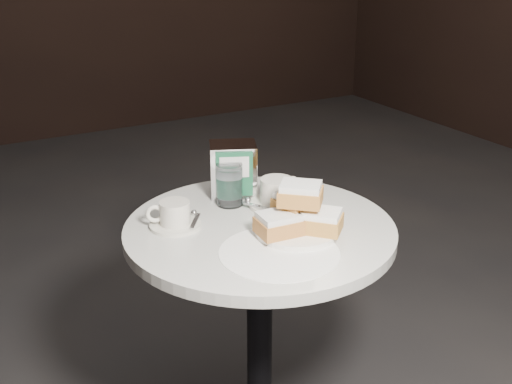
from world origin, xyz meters
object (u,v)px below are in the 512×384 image
object	(u,v)px
coffee_cup_left	(174,216)
water_glass_right	(231,177)
coffee_cup_right	(277,194)
napkin_dispenser	(233,169)
water_glass_left	(230,185)
cafe_table	(260,292)
beignet_plate	(298,216)

from	to	relation	value
coffee_cup_left	water_glass_right	bearing A→B (deg)	49.91
coffee_cup_right	napkin_dispenser	distance (m)	0.15
coffee_cup_right	napkin_dispenser	size ratio (longest dim) A/B	1.16
water_glass_left	cafe_table	bearing A→B (deg)	-87.90
beignet_plate	water_glass_right	distance (m)	0.32
coffee_cup_left	napkin_dispenser	bearing A→B (deg)	48.21
beignet_plate	napkin_dispenser	xyz separation A→B (m)	(-0.02, 0.31, 0.03)
coffee_cup_right	napkin_dispenser	xyz separation A→B (m)	(-0.07, 0.13, 0.04)
beignet_plate	water_glass_left	xyz separation A→B (m)	(-0.06, 0.25, 0.01)
cafe_table	water_glass_right	world-z (taller)	water_glass_right
cafe_table	coffee_cup_left	xyz separation A→B (m)	(-0.19, 0.10, 0.23)
coffee_cup_left	napkin_dispenser	xyz separation A→B (m)	(0.23, 0.12, 0.05)
water_glass_left	napkin_dispenser	size ratio (longest dim) A/B	0.74
beignet_plate	water_glass_right	world-z (taller)	beignet_plate
water_glass_right	napkin_dispenser	size ratio (longest dim) A/B	0.66
coffee_cup_left	water_glass_left	bearing A→B (deg)	38.12
napkin_dispenser	coffee_cup_right	bearing A→B (deg)	-40.44
water_glass_left	napkin_dispenser	bearing A→B (deg)	55.09
water_glass_left	water_glass_right	world-z (taller)	water_glass_left
water_glass_left	napkin_dispenser	xyz separation A→B (m)	(0.04, 0.06, 0.02)
cafe_table	water_glass_left	size ratio (longest dim) A/B	6.34
cafe_table	water_glass_left	distance (m)	0.30
water_glass_right	napkin_dispenser	xyz separation A→B (m)	(0.00, -0.01, 0.02)
cafe_table	coffee_cup_left	distance (m)	0.32
beignet_plate	water_glass_right	bearing A→B (deg)	94.29
coffee_cup_right	beignet_plate	bearing A→B (deg)	-117.87
coffee_cup_right	napkin_dispenser	bearing A→B (deg)	102.54
napkin_dispenser	coffee_cup_left	bearing A→B (deg)	-128.77
beignet_plate	coffee_cup_left	size ratio (longest dim) A/B	1.59
water_glass_right	napkin_dispenser	distance (m)	0.03
water_glass_right	water_glass_left	bearing A→B (deg)	-119.73
cafe_table	coffee_cup_right	world-z (taller)	coffee_cup_right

